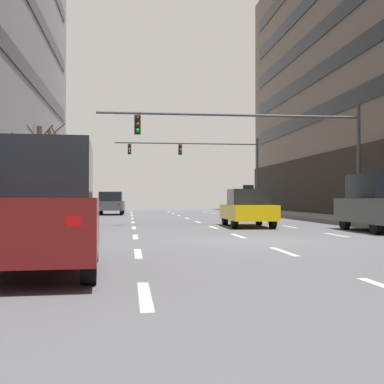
% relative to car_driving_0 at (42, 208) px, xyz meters
% --- Properties ---
extents(ground_plane, '(120.00, 120.00, 0.00)m').
position_rel_car_driving_0_xyz_m(ground_plane, '(5.00, 5.72, -1.07)').
color(ground_plane, slate).
extents(lane_stripe_l1_s2, '(0.16, 2.00, 0.01)m').
position_rel_car_driving_0_xyz_m(lane_stripe_l1_s2, '(1.65, -2.28, -1.07)').
color(lane_stripe_l1_s2, silver).
rests_on(lane_stripe_l1_s2, ground).
extents(lane_stripe_l1_s3, '(0.16, 2.00, 0.01)m').
position_rel_car_driving_0_xyz_m(lane_stripe_l1_s3, '(1.65, 2.72, -1.07)').
color(lane_stripe_l1_s3, silver).
rests_on(lane_stripe_l1_s3, ground).
extents(lane_stripe_l1_s4, '(0.16, 2.00, 0.01)m').
position_rel_car_driving_0_xyz_m(lane_stripe_l1_s4, '(1.65, 7.72, -1.07)').
color(lane_stripe_l1_s4, silver).
rests_on(lane_stripe_l1_s4, ground).
extents(lane_stripe_l1_s5, '(0.16, 2.00, 0.01)m').
position_rel_car_driving_0_xyz_m(lane_stripe_l1_s5, '(1.65, 12.72, -1.07)').
color(lane_stripe_l1_s5, silver).
rests_on(lane_stripe_l1_s5, ground).
extents(lane_stripe_l1_s6, '(0.16, 2.00, 0.01)m').
position_rel_car_driving_0_xyz_m(lane_stripe_l1_s6, '(1.65, 17.72, -1.07)').
color(lane_stripe_l1_s6, silver).
rests_on(lane_stripe_l1_s6, ground).
extents(lane_stripe_l1_s7, '(0.16, 2.00, 0.01)m').
position_rel_car_driving_0_xyz_m(lane_stripe_l1_s7, '(1.65, 22.72, -1.07)').
color(lane_stripe_l1_s7, silver).
rests_on(lane_stripe_l1_s7, ground).
extents(lane_stripe_l1_s8, '(0.16, 2.00, 0.01)m').
position_rel_car_driving_0_xyz_m(lane_stripe_l1_s8, '(1.65, 27.72, -1.07)').
color(lane_stripe_l1_s8, silver).
rests_on(lane_stripe_l1_s8, ground).
extents(lane_stripe_l1_s9, '(0.16, 2.00, 0.01)m').
position_rel_car_driving_0_xyz_m(lane_stripe_l1_s9, '(1.65, 32.72, -1.07)').
color(lane_stripe_l1_s9, silver).
rests_on(lane_stripe_l1_s9, ground).
extents(lane_stripe_l1_s10, '(0.16, 2.00, 0.01)m').
position_rel_car_driving_0_xyz_m(lane_stripe_l1_s10, '(1.65, 37.72, -1.07)').
color(lane_stripe_l1_s10, silver).
rests_on(lane_stripe_l1_s10, ground).
extents(lane_stripe_l2_s3, '(0.16, 2.00, 0.01)m').
position_rel_car_driving_0_xyz_m(lane_stripe_l2_s3, '(5.00, 2.72, -1.07)').
color(lane_stripe_l2_s3, silver).
rests_on(lane_stripe_l2_s3, ground).
extents(lane_stripe_l2_s4, '(0.16, 2.00, 0.01)m').
position_rel_car_driving_0_xyz_m(lane_stripe_l2_s4, '(5.00, 7.72, -1.07)').
color(lane_stripe_l2_s4, silver).
rests_on(lane_stripe_l2_s4, ground).
extents(lane_stripe_l2_s5, '(0.16, 2.00, 0.01)m').
position_rel_car_driving_0_xyz_m(lane_stripe_l2_s5, '(5.00, 12.72, -1.07)').
color(lane_stripe_l2_s5, silver).
rests_on(lane_stripe_l2_s5, ground).
extents(lane_stripe_l2_s6, '(0.16, 2.00, 0.01)m').
position_rel_car_driving_0_xyz_m(lane_stripe_l2_s6, '(5.00, 17.72, -1.07)').
color(lane_stripe_l2_s6, silver).
rests_on(lane_stripe_l2_s6, ground).
extents(lane_stripe_l2_s7, '(0.16, 2.00, 0.01)m').
position_rel_car_driving_0_xyz_m(lane_stripe_l2_s7, '(5.00, 22.72, -1.07)').
color(lane_stripe_l2_s7, silver).
rests_on(lane_stripe_l2_s7, ground).
extents(lane_stripe_l2_s8, '(0.16, 2.00, 0.01)m').
position_rel_car_driving_0_xyz_m(lane_stripe_l2_s8, '(5.00, 27.72, -1.07)').
color(lane_stripe_l2_s8, silver).
rests_on(lane_stripe_l2_s8, ground).
extents(lane_stripe_l2_s9, '(0.16, 2.00, 0.01)m').
position_rel_car_driving_0_xyz_m(lane_stripe_l2_s9, '(5.00, 32.72, -1.07)').
color(lane_stripe_l2_s9, silver).
rests_on(lane_stripe_l2_s9, ground).
extents(lane_stripe_l2_s10, '(0.16, 2.00, 0.01)m').
position_rel_car_driving_0_xyz_m(lane_stripe_l2_s10, '(5.00, 37.72, -1.07)').
color(lane_stripe_l2_s10, silver).
rests_on(lane_stripe_l2_s10, ground).
extents(lane_stripe_l3_s4, '(0.16, 2.00, 0.01)m').
position_rel_car_driving_0_xyz_m(lane_stripe_l3_s4, '(8.35, 7.72, -1.07)').
color(lane_stripe_l3_s4, silver).
rests_on(lane_stripe_l3_s4, ground).
extents(lane_stripe_l3_s5, '(0.16, 2.00, 0.01)m').
position_rel_car_driving_0_xyz_m(lane_stripe_l3_s5, '(8.35, 12.72, -1.07)').
color(lane_stripe_l3_s5, silver).
rests_on(lane_stripe_l3_s5, ground).
extents(lane_stripe_l3_s6, '(0.16, 2.00, 0.01)m').
position_rel_car_driving_0_xyz_m(lane_stripe_l3_s6, '(8.35, 17.72, -1.07)').
color(lane_stripe_l3_s6, silver).
rests_on(lane_stripe_l3_s6, ground).
extents(lane_stripe_l3_s7, '(0.16, 2.00, 0.01)m').
position_rel_car_driving_0_xyz_m(lane_stripe_l3_s7, '(8.35, 22.72, -1.07)').
color(lane_stripe_l3_s7, silver).
rests_on(lane_stripe_l3_s7, ground).
extents(lane_stripe_l3_s8, '(0.16, 2.00, 0.01)m').
position_rel_car_driving_0_xyz_m(lane_stripe_l3_s8, '(8.35, 27.72, -1.07)').
color(lane_stripe_l3_s8, silver).
rests_on(lane_stripe_l3_s8, ground).
extents(lane_stripe_l3_s9, '(0.16, 2.00, 0.01)m').
position_rel_car_driving_0_xyz_m(lane_stripe_l3_s9, '(8.35, 32.72, -1.07)').
color(lane_stripe_l3_s9, silver).
rests_on(lane_stripe_l3_s9, ground).
extents(lane_stripe_l3_s10, '(0.16, 2.00, 0.01)m').
position_rel_car_driving_0_xyz_m(lane_stripe_l3_s10, '(8.35, 37.72, -1.07)').
color(lane_stripe_l3_s10, silver).
rests_on(lane_stripe_l3_s10, ground).
extents(car_driving_0, '(2.08, 4.53, 2.15)m').
position_rel_car_driving_0_xyz_m(car_driving_0, '(0.00, 0.00, 0.00)').
color(car_driving_0, black).
rests_on(car_driving_0, ground).
extents(car_driving_1, '(2.02, 4.62, 1.72)m').
position_rel_car_driving_0_xyz_m(car_driving_1, '(0.11, 30.34, -0.23)').
color(car_driving_1, black).
rests_on(car_driving_1, ground).
extents(taxi_driving_2, '(1.98, 4.40, 1.80)m').
position_rel_car_driving_0_xyz_m(taxi_driving_2, '(6.55, 12.95, -0.27)').
color(taxi_driving_2, black).
rests_on(taxi_driving_2, ground).
extents(car_parked_2, '(1.94, 4.45, 2.14)m').
position_rel_car_driving_0_xyz_m(car_parked_2, '(10.65, 9.16, -0.01)').
color(car_parked_2, black).
rests_on(car_parked_2, ground).
extents(traffic_signal_0, '(12.19, 0.35, 5.50)m').
position_rel_car_driving_0_xyz_m(traffic_signal_0, '(7.89, 14.05, 2.96)').
color(traffic_signal_0, '#4C4C51').
rests_on(traffic_signal_0, sidewalk_right).
extents(traffic_signal_1, '(11.89, 0.35, 6.16)m').
position_rel_car_driving_0_xyz_m(traffic_signal_1, '(7.77, 33.19, 3.55)').
color(traffic_signal_1, '#4C4C51').
rests_on(traffic_signal_1, sidewalk_right).
extents(street_tree_0, '(1.85, 1.85, 5.47)m').
position_rel_car_driving_0_xyz_m(street_tree_0, '(-3.07, 21.14, 1.81)').
color(street_tree_0, '#4C3823').
rests_on(street_tree_0, sidewalk_left).
extents(street_tree_2, '(1.99, 2.00, 4.86)m').
position_rel_car_driving_0_xyz_m(street_tree_2, '(-3.06, 17.81, 1.57)').
color(street_tree_2, '#4C3823').
rests_on(street_tree_2, sidewalk_left).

